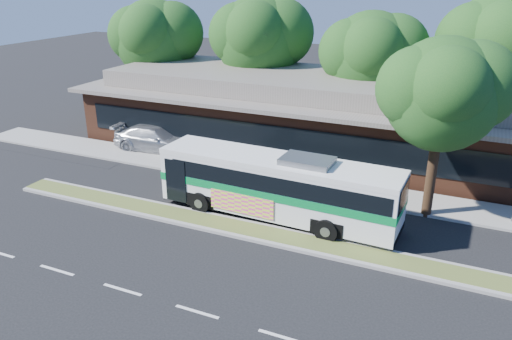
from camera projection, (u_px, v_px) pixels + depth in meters
name	position (u px, v px, depth m)	size (l,w,h in m)	color
ground	(259.00, 242.00, 20.51)	(120.00, 120.00, 0.00)	black
median_strip	(264.00, 234.00, 20.99)	(26.00, 1.10, 0.15)	#465725
sidewalk	(308.00, 184.00, 25.92)	(44.00, 2.60, 0.12)	gray
parking_lot	(86.00, 127.00, 35.81)	(14.00, 12.00, 0.01)	black
plaza_building	(343.00, 115.00, 30.76)	(33.20, 11.20, 4.45)	#532A1A
tree_bg_a	(160.00, 37.00, 36.72)	(6.47, 5.80, 8.63)	black
tree_bg_b	(266.00, 37.00, 34.45)	(6.69, 6.00, 9.00)	black
tree_bg_c	(378.00, 55.00, 30.78)	(6.24, 5.60, 8.26)	black
tree_bg_d	(506.00, 45.00, 28.67)	(6.91, 6.20, 9.37)	black
transit_bus	(278.00, 182.00, 21.96)	(11.01, 2.86, 3.06)	silver
sedan	(157.00, 138.00, 30.75)	(2.21, 5.43, 1.58)	#B8BBC0
sidewalk_tree	(452.00, 92.00, 20.61)	(5.36, 4.81, 8.01)	black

